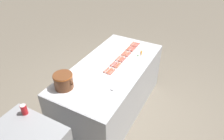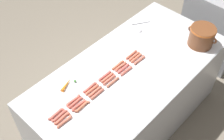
# 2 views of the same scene
# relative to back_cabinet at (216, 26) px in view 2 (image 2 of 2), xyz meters

# --- Properties ---
(ground_plane) EXTENTS (20.00, 20.00, 0.00)m
(ground_plane) POSITION_rel_back_cabinet_xyz_m (-0.11, -1.66, -0.50)
(ground_plane) COLOR #756B5B
(griddle_counter) EXTENTS (1.04, 2.13, 0.90)m
(griddle_counter) POSITION_rel_back_cabinet_xyz_m (-0.11, -1.66, -0.05)
(griddle_counter) COLOR #ADAFB5
(griddle_counter) RESTS_ON ground_plane
(back_cabinet) EXTENTS (0.77, 0.61, 1.01)m
(back_cabinet) POSITION_rel_back_cabinet_xyz_m (0.00, 0.00, 0.00)
(back_cabinet) COLOR #939599
(back_cabinet) RESTS_ON ground_plane
(hot_dog_0) EXTENTS (0.03, 0.17, 0.03)m
(hot_dog_0) POSITION_rel_back_cabinet_xyz_m (-0.22, -2.50, 0.41)
(hot_dog_0) COLOR #C75E50
(hot_dog_0) RESTS_ON griddle_counter
(hot_dog_1) EXTENTS (0.04, 0.17, 0.03)m
(hot_dog_1) POSITION_rel_back_cabinet_xyz_m (-0.22, -2.31, 0.41)
(hot_dog_1) COLOR #CE6051
(hot_dog_1) RESTS_ON griddle_counter
(hot_dog_2) EXTENTS (0.03, 0.17, 0.03)m
(hot_dog_2) POSITION_rel_back_cabinet_xyz_m (-0.22, -2.10, 0.41)
(hot_dog_2) COLOR #CC5C4F
(hot_dog_2) RESTS_ON griddle_counter
(hot_dog_3) EXTENTS (0.03, 0.17, 0.03)m
(hot_dog_3) POSITION_rel_back_cabinet_xyz_m (-0.22, -1.91, 0.41)
(hot_dog_3) COLOR #C85A51
(hot_dog_3) RESTS_ON griddle_counter
(hot_dog_4) EXTENTS (0.03, 0.17, 0.03)m
(hot_dog_4) POSITION_rel_back_cabinet_xyz_m (-0.22, -1.72, 0.41)
(hot_dog_4) COLOR #C9684B
(hot_dog_4) RESTS_ON griddle_counter
(hot_dog_5) EXTENTS (0.03, 0.17, 0.03)m
(hot_dog_5) POSITION_rel_back_cabinet_xyz_m (-0.22, -1.51, 0.41)
(hot_dog_5) COLOR #C85F49
(hot_dog_5) RESTS_ON griddle_counter
(hot_dog_6) EXTENTS (0.03, 0.17, 0.03)m
(hot_dog_6) POSITION_rel_back_cabinet_xyz_m (-0.18, -2.49, 0.41)
(hot_dog_6) COLOR #C25D4F
(hot_dog_6) RESTS_ON griddle_counter
(hot_dog_7) EXTENTS (0.03, 0.17, 0.03)m
(hot_dog_7) POSITION_rel_back_cabinet_xyz_m (-0.19, -2.31, 0.41)
(hot_dog_7) COLOR #C2594B
(hot_dog_7) RESTS_ON griddle_counter
(hot_dog_8) EXTENTS (0.03, 0.17, 0.03)m
(hot_dog_8) POSITION_rel_back_cabinet_xyz_m (-0.19, -2.11, 0.41)
(hot_dog_8) COLOR #CA644A
(hot_dog_8) RESTS_ON griddle_counter
(hot_dog_9) EXTENTS (0.03, 0.17, 0.03)m
(hot_dog_9) POSITION_rel_back_cabinet_xyz_m (-0.18, -1.91, 0.41)
(hot_dog_9) COLOR #C5654E
(hot_dog_9) RESTS_ON griddle_counter
(hot_dog_10) EXTENTS (0.03, 0.17, 0.03)m
(hot_dog_10) POSITION_rel_back_cabinet_xyz_m (-0.19, -1.71, 0.41)
(hot_dog_10) COLOR #C3614A
(hot_dog_10) RESTS_ON griddle_counter
(hot_dog_11) EXTENTS (0.03, 0.17, 0.03)m
(hot_dog_11) POSITION_rel_back_cabinet_xyz_m (-0.18, -1.52, 0.41)
(hot_dog_11) COLOR #C46248
(hot_dog_11) RESTS_ON griddle_counter
(hot_dog_12) EXTENTS (0.03, 0.17, 0.03)m
(hot_dog_12) POSITION_rel_back_cabinet_xyz_m (-0.15, -2.50, 0.41)
(hot_dog_12) COLOR #C6634D
(hot_dog_12) RESTS_ON griddle_counter
(hot_dog_13) EXTENTS (0.03, 0.17, 0.03)m
(hot_dog_13) POSITION_rel_back_cabinet_xyz_m (-0.15, -2.31, 0.41)
(hot_dog_13) COLOR #CC5D4F
(hot_dog_13) RESTS_ON griddle_counter
(hot_dog_14) EXTENTS (0.03, 0.17, 0.03)m
(hot_dog_14) POSITION_rel_back_cabinet_xyz_m (-0.15, -2.11, 0.41)
(hot_dog_14) COLOR #C1654E
(hot_dog_14) RESTS_ON griddle_counter
(hot_dog_15) EXTENTS (0.03, 0.17, 0.03)m
(hot_dog_15) POSITION_rel_back_cabinet_xyz_m (-0.15, -1.91, 0.41)
(hot_dog_15) COLOR #C46350
(hot_dog_15) RESTS_ON griddle_counter
(hot_dog_16) EXTENTS (0.03, 0.17, 0.03)m
(hot_dog_16) POSITION_rel_back_cabinet_xyz_m (-0.15, -1.72, 0.41)
(hot_dog_16) COLOR #C65A51
(hot_dog_16) RESTS_ON griddle_counter
(hot_dog_17) EXTENTS (0.03, 0.17, 0.03)m
(hot_dog_17) POSITION_rel_back_cabinet_xyz_m (-0.15, -1.52, 0.41)
(hot_dog_17) COLOR #C5674C
(hot_dog_17) RESTS_ON griddle_counter
(hot_dog_18) EXTENTS (0.03, 0.17, 0.03)m
(hot_dog_18) POSITION_rel_back_cabinet_xyz_m (-0.11, -2.50, 0.41)
(hot_dog_18) COLOR #C6664E
(hot_dog_18) RESTS_ON griddle_counter
(hot_dog_19) EXTENTS (0.03, 0.17, 0.03)m
(hot_dog_19) POSITION_rel_back_cabinet_xyz_m (-0.11, -2.30, 0.41)
(hot_dog_19) COLOR #C26749
(hot_dog_19) RESTS_ON griddle_counter
(hot_dog_20) EXTENTS (0.03, 0.17, 0.03)m
(hot_dog_20) POSITION_rel_back_cabinet_xyz_m (-0.12, -2.11, 0.41)
(hot_dog_20) COLOR #BF614D
(hot_dog_20) RESTS_ON griddle_counter
(hot_dog_21) EXTENTS (0.03, 0.17, 0.03)m
(hot_dog_21) POSITION_rel_back_cabinet_xyz_m (-0.11, -1.91, 0.41)
(hot_dog_21) COLOR #C06750
(hot_dog_21) RESTS_ON griddle_counter
(hot_dog_22) EXTENTS (0.03, 0.17, 0.03)m
(hot_dog_22) POSITION_rel_back_cabinet_xyz_m (-0.11, -1.72, 0.41)
(hot_dog_22) COLOR #CB5D4F
(hot_dog_22) RESTS_ON griddle_counter
(hot_dog_23) EXTENTS (0.03, 0.17, 0.03)m
(hot_dog_23) POSITION_rel_back_cabinet_xyz_m (-0.11, -1.52, 0.41)
(hot_dog_23) COLOR #C36451
(hot_dog_23) RESTS_ON griddle_counter
(bean_pot) EXTENTS (0.33, 0.27, 0.21)m
(bean_pot) POSITION_rel_back_cabinet_xyz_m (0.20, -0.89, 0.52)
(bean_pot) COLOR brown
(bean_pot) RESTS_ON griddle_counter
(serving_spoon) EXTENTS (0.17, 0.25, 0.02)m
(serving_spoon) POSITION_rel_back_cabinet_xyz_m (-0.43, -1.12, 0.40)
(serving_spoon) COLOR #B7B7BC
(serving_spoon) RESTS_ON griddle_counter
(carrot) EXTENTS (0.09, 0.18, 0.03)m
(carrot) POSITION_rel_back_cabinet_xyz_m (-0.40, -2.22, 0.41)
(carrot) COLOR orange
(carrot) RESTS_ON griddle_counter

